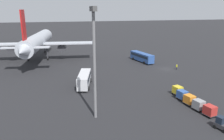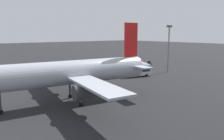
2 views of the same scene
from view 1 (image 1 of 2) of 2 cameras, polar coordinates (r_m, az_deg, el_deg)
The scene contains 12 objects.
ground_plane at distance 72.48m, azimuth 13.96°, elevation 0.26°, with size 600.00×600.00×0.00m, color #232326.
airplane at distance 86.78m, azimuth -18.93°, elevation 7.04°, with size 48.65×41.54×18.50m.
shuttle_bus_near at distance 80.61m, azimuth 7.78°, elevation 3.53°, with size 12.15×4.65×3.26m.
shuttle_bus_far at distance 54.69m, azimuth -7.26°, elevation -2.23°, with size 10.37×5.07×3.24m.
baggage_tug at distance 39.77m, azimuth 26.78°, elevation -12.47°, with size 2.66×2.16×2.10m.
worker_person at distance 72.47m, azimuth 16.53°, elevation 0.78°, with size 0.38×0.38×1.74m.
cargo_cart_red at distance 43.12m, azimuth 24.19°, elevation -9.58°, with size 2.25×1.99×2.06m.
cargo_cart_grey at distance 44.74m, azimuth 21.68°, elevation -8.39°, with size 2.25×1.99×2.06m.
cargo_cart_orange at distance 46.56m, azimuth 19.55°, elevation -7.24°, with size 2.25×1.99×2.06m.
cargo_cart_blue at distance 48.58m, azimuth 17.85°, elevation -6.13°, with size 2.25×1.99×2.06m.
cargo_cart_yellow at distance 50.91m, azimuth 16.75°, elevation -5.04°, with size 2.25×1.99×2.06m.
light_pole at distance 35.99m, azimuth -4.67°, elevation 4.33°, with size 2.80×0.70×19.01m.
Camera 1 is at (-60.36, 35.61, 18.48)m, focal length 35.00 mm.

